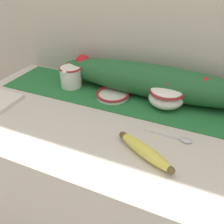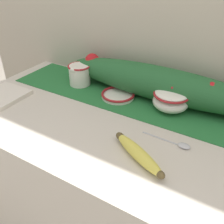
{
  "view_description": "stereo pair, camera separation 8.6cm",
  "coord_description": "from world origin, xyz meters",
  "px_view_note": "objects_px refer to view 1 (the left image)",
  "views": [
    {
      "loc": [
        0.22,
        -0.68,
        1.43
      ],
      "look_at": [
        -0.07,
        -0.02,
        0.97
      ],
      "focal_mm": 40.0,
      "sensor_mm": 36.0,
      "label": 1
    },
    {
      "loc": [
        0.3,
        -0.64,
        1.43
      ],
      "look_at": [
        -0.07,
        -0.02,
        0.97
      ],
      "focal_mm": 40.0,
      "sensor_mm": 36.0,
      "label": 2
    }
  ],
  "objects_px": {
    "sugar_bowl": "(166,96)",
    "banana": "(144,151)",
    "small_dish": "(113,95)",
    "cream_pitcher": "(71,76)",
    "spoon": "(183,140)"
  },
  "relations": [
    {
      "from": "cream_pitcher",
      "to": "small_dish",
      "type": "height_order",
      "value": "cream_pitcher"
    },
    {
      "from": "cream_pitcher",
      "to": "banana",
      "type": "relative_size",
      "value": 0.56
    },
    {
      "from": "cream_pitcher",
      "to": "sugar_bowl",
      "type": "xyz_separation_m",
      "value": [
        0.43,
        -0.0,
        -0.01
      ]
    },
    {
      "from": "sugar_bowl",
      "to": "small_dish",
      "type": "xyz_separation_m",
      "value": [
        -0.22,
        -0.02,
        -0.03
      ]
    },
    {
      "from": "small_dish",
      "to": "banana",
      "type": "distance_m",
      "value": 0.37
    },
    {
      "from": "cream_pitcher",
      "to": "spoon",
      "type": "relative_size",
      "value": 0.72
    },
    {
      "from": "sugar_bowl",
      "to": "small_dish",
      "type": "bearing_deg",
      "value": -174.97
    },
    {
      "from": "cream_pitcher",
      "to": "banana",
      "type": "height_order",
      "value": "cream_pitcher"
    },
    {
      "from": "small_dish",
      "to": "cream_pitcher",
      "type": "bearing_deg",
      "value": 174.47
    },
    {
      "from": "banana",
      "to": "spoon",
      "type": "bearing_deg",
      "value": 52.25
    },
    {
      "from": "small_dish",
      "to": "banana",
      "type": "relative_size",
      "value": 0.67
    },
    {
      "from": "sugar_bowl",
      "to": "cream_pitcher",
      "type": "bearing_deg",
      "value": 179.84
    },
    {
      "from": "banana",
      "to": "sugar_bowl",
      "type": "bearing_deg",
      "value": 92.28
    },
    {
      "from": "sugar_bowl",
      "to": "banana",
      "type": "height_order",
      "value": "sugar_bowl"
    },
    {
      "from": "sugar_bowl",
      "to": "banana",
      "type": "distance_m",
      "value": 0.31
    }
  ]
}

